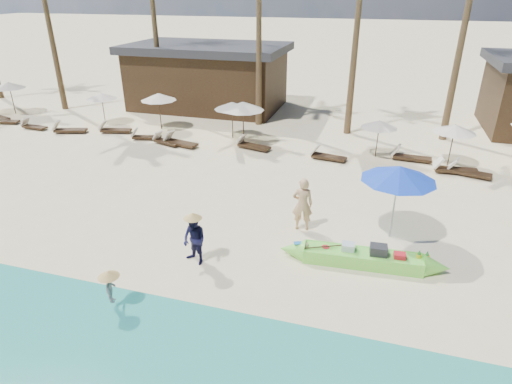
% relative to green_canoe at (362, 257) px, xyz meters
% --- Properties ---
extents(ground, '(240.00, 240.00, 0.00)m').
position_rel_green_canoe_xyz_m(ground, '(-3.89, -0.66, -0.24)').
color(ground, beige).
rests_on(ground, ground).
extents(wet_sand_strip, '(240.00, 4.50, 0.01)m').
position_rel_green_canoe_xyz_m(wet_sand_strip, '(-3.89, -5.66, -0.24)').
color(wet_sand_strip, tan).
rests_on(wet_sand_strip, ground).
extents(green_canoe, '(5.72, 0.98, 0.73)m').
position_rel_green_canoe_xyz_m(green_canoe, '(0.00, 0.00, 0.00)').
color(green_canoe, '#72E545').
rests_on(green_canoe, ground).
extents(tourist, '(0.78, 0.59, 1.95)m').
position_rel_green_canoe_xyz_m(tourist, '(-2.20, 1.60, 0.73)').
color(tourist, tan).
rests_on(tourist, ground).
extents(vendor_green, '(0.97, 0.89, 1.63)m').
position_rel_green_canoe_xyz_m(vendor_green, '(-4.95, -1.37, 0.57)').
color(vendor_green, '#151438').
rests_on(vendor_green, ground).
extents(vendor_yellow, '(0.49, 0.63, 0.86)m').
position_rel_green_canoe_xyz_m(vendor_yellow, '(-6.23, -3.88, 0.37)').
color(vendor_yellow, gray).
rests_on(vendor_yellow, ground).
extents(blue_umbrella, '(2.43, 2.43, 2.61)m').
position_rel_green_canoe_xyz_m(blue_umbrella, '(0.81, 1.93, 2.12)').
color(blue_umbrella, '#99999E').
rests_on(blue_umbrella, ground).
extents(resort_parasol_1, '(2.06, 2.06, 2.12)m').
position_rel_green_canoe_xyz_m(resort_parasol_1, '(-23.85, 11.33, 1.67)').
color(resort_parasol_1, '#332415').
rests_on(resort_parasol_1, ground).
extents(lounger_1_left, '(1.77, 0.82, 0.58)m').
position_rel_green_canoe_xyz_m(lounger_1_left, '(-22.67, 9.16, -0.05)').
color(lounger_1_left, '#332415').
rests_on(lounger_1_left, ground).
extents(lounger_1_right, '(1.68, 0.62, 0.56)m').
position_rel_green_canoe_xyz_m(lounger_1_right, '(-20.08, 8.75, -0.06)').
color(lounger_1_right, '#332415').
rests_on(lounger_1_right, ground).
extents(resort_parasol_2, '(1.89, 1.89, 1.95)m').
position_rel_green_canoe_xyz_m(resort_parasol_2, '(-16.55, 10.97, 1.51)').
color(resort_parasol_2, '#332415').
rests_on(resort_parasol_2, ground).
extents(lounger_2_left, '(2.00, 1.12, 0.65)m').
position_rel_green_canoe_xyz_m(lounger_2_left, '(-17.51, 8.70, -0.03)').
color(lounger_2_left, '#332415').
rests_on(lounger_2_left, ground).
extents(resort_parasol_3, '(2.10, 2.10, 2.16)m').
position_rel_green_canoe_xyz_m(resort_parasol_3, '(-12.65, 10.99, 1.70)').
color(resort_parasol_3, '#332415').
rests_on(resort_parasol_3, ground).
extents(lounger_3_left, '(1.92, 0.98, 0.62)m').
position_rel_green_canoe_xyz_m(lounger_3_left, '(-14.96, 9.47, -0.04)').
color(lounger_3_left, '#332415').
rests_on(lounger_3_left, ground).
extents(lounger_3_right, '(1.72, 0.87, 0.56)m').
position_rel_green_canoe_xyz_m(lounger_3_right, '(-12.57, 8.89, -0.06)').
color(lounger_3_right, '#332415').
rests_on(lounger_3_right, ground).
extents(resort_parasol_4, '(2.00, 2.00, 2.06)m').
position_rel_green_canoe_xyz_m(resort_parasol_4, '(-7.90, 10.57, 1.62)').
color(resort_parasol_4, '#332415').
rests_on(resort_parasol_4, ground).
extents(lounger_4_left, '(1.75, 1.00, 0.57)m').
position_rel_green_canoe_xyz_m(lounger_4_left, '(-11.07, 8.48, -0.06)').
color(lounger_4_left, '#332415').
rests_on(lounger_4_left, ground).
extents(lounger_4_right, '(2.03, 1.02, 0.66)m').
position_rel_green_canoe_xyz_m(lounger_4_right, '(-10.24, 8.48, -0.02)').
color(lounger_4_right, '#332415').
rests_on(lounger_4_right, ground).
extents(resort_parasol_5, '(2.26, 2.26, 2.33)m').
position_rel_green_canoe_xyz_m(resort_parasol_5, '(-7.00, 9.77, 1.86)').
color(resort_parasol_5, '#332415').
rests_on(resort_parasol_5, ground).
extents(lounger_5_left, '(1.95, 1.01, 0.63)m').
position_rel_green_canoe_xyz_m(lounger_5_left, '(-6.32, 9.11, -0.03)').
color(lounger_5_left, '#332415').
rests_on(lounger_5_left, ground).
extents(resort_parasol_6, '(1.83, 1.83, 1.88)m').
position_rel_green_canoe_xyz_m(resort_parasol_6, '(0.03, 9.78, 1.45)').
color(resort_parasol_6, '#332415').
rests_on(resort_parasol_6, ground).
extents(lounger_6_left, '(1.83, 0.92, 0.60)m').
position_rel_green_canoe_xyz_m(lounger_6_left, '(-2.28, 8.71, -0.05)').
color(lounger_6_left, '#332415').
rests_on(lounger_6_left, ground).
extents(lounger_6_right, '(1.75, 0.74, 0.58)m').
position_rel_green_canoe_xyz_m(lounger_6_right, '(-2.35, 8.65, -0.05)').
color(lounger_6_right, '#332415').
rests_on(lounger_6_right, ground).
extents(resort_parasol_7, '(1.97, 1.97, 2.03)m').
position_rel_green_canoe_xyz_m(resort_parasol_7, '(3.42, 9.56, 1.59)').
color(resort_parasol_7, '#332415').
rests_on(resort_parasol_7, ground).
extents(lounger_7_left, '(1.95, 0.71, 0.65)m').
position_rel_green_canoe_xyz_m(lounger_7_left, '(1.64, 9.68, -0.03)').
color(lounger_7_left, '#332415').
rests_on(lounger_7_left, ground).
extents(lounger_7_right, '(2.00, 0.73, 0.67)m').
position_rel_green_canoe_xyz_m(lounger_7_right, '(3.53, 8.56, -0.02)').
color(lounger_7_right, '#332415').
rests_on(lounger_7_right, ground).
extents(lounger_8_left, '(1.94, 1.04, 0.63)m').
position_rel_green_canoe_xyz_m(lounger_8_left, '(4.13, 8.44, -0.03)').
color(lounger_8_left, '#332415').
rests_on(lounger_8_left, ground).
extents(pavilion_west, '(10.80, 6.60, 4.30)m').
position_rel_green_canoe_xyz_m(pavilion_west, '(-11.89, 16.84, 1.95)').
color(pavilion_west, '#332415').
rests_on(pavilion_west, ground).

